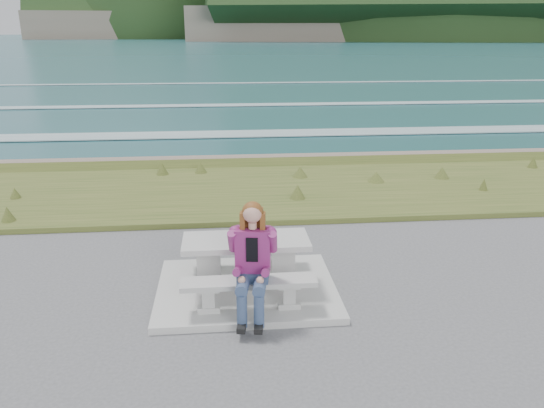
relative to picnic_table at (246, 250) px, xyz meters
name	(u,v)px	position (x,y,z in m)	size (l,w,h in m)	color
concrete_slab	(247,289)	(0.00, 0.00, -0.63)	(2.60, 2.10, 0.10)	#A8A8A3
picnic_table	(246,250)	(0.00, 0.00, 0.00)	(1.80, 0.75, 0.75)	#A8A8A3
bench_landward	(249,287)	(0.00, -0.70, -0.23)	(1.80, 0.35, 0.45)	#A8A8A3
bench_seaward	(244,246)	(0.00, 0.70, -0.23)	(1.80, 0.35, 0.45)	#A8A8A3
grass_verge	(236,194)	(0.00, 5.00, -0.68)	(160.00, 4.50, 0.22)	#33491B
shore_drop	(233,164)	(0.00, 7.90, -0.68)	(160.00, 0.80, 2.20)	#6E6052
ocean	(226,125)	(0.00, 25.09, -2.42)	(1600.00, 1600.00, 0.09)	#20545C
headland_range	(472,22)	(190.36, 398.35, 9.24)	(729.83, 363.95, 194.10)	#6E6052
seated_woman	(252,277)	(0.04, -0.84, -0.02)	(0.54, 0.83, 1.52)	#304A6B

